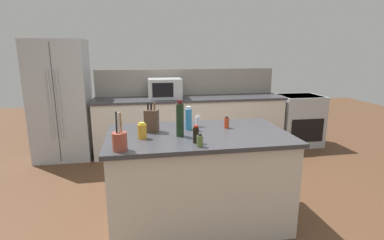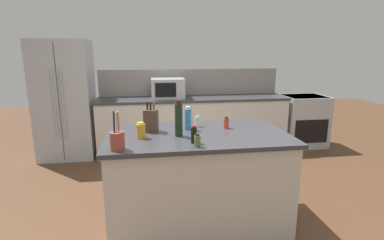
{
  "view_description": "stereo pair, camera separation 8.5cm",
  "coord_description": "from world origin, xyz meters",
  "px_view_note": "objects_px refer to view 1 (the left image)",
  "views": [
    {
      "loc": [
        -0.56,
        -2.76,
        1.74
      ],
      "look_at": [
        0.0,
        0.35,
        0.99
      ],
      "focal_mm": 28.0,
      "sensor_mm": 36.0,
      "label": 1
    },
    {
      "loc": [
        -0.47,
        -2.78,
        1.74
      ],
      "look_at": [
        0.0,
        0.35,
        0.99
      ],
      "focal_mm": 28.0,
      "sensor_mm": 36.0,
      "label": 2
    }
  ],
  "objects_px": {
    "knife_block": "(152,121)",
    "range_oven": "(298,120)",
    "salt_shaker": "(198,121)",
    "microwave": "(165,88)",
    "spice_jar_oregano": "(200,141)",
    "refrigerator": "(61,100)",
    "wine_bottle": "(180,119)",
    "spice_jar_paprika": "(227,123)",
    "dish_soap_bottle": "(189,119)",
    "utensil_crock": "(120,141)",
    "soy_sauce_bottle": "(196,135)",
    "honey_jar": "(142,131)"
  },
  "relations": [
    {
      "from": "knife_block",
      "to": "spice_jar_oregano",
      "type": "xyz_separation_m",
      "value": [
        0.37,
        -0.55,
        -0.06
      ]
    },
    {
      "from": "spice_jar_oregano",
      "to": "salt_shaker",
      "type": "bearing_deg",
      "value": 80.21
    },
    {
      "from": "range_oven",
      "to": "spice_jar_oregano",
      "type": "bearing_deg",
      "value": -132.62
    },
    {
      "from": "salt_shaker",
      "to": "microwave",
      "type": "bearing_deg",
      "value": 95.08
    },
    {
      "from": "spice_jar_paprika",
      "to": "range_oven",
      "type": "bearing_deg",
      "value": 45.7
    },
    {
      "from": "utensil_crock",
      "to": "wine_bottle",
      "type": "distance_m",
      "value": 0.63
    },
    {
      "from": "wine_bottle",
      "to": "dish_soap_bottle",
      "type": "bearing_deg",
      "value": 62.19
    },
    {
      "from": "wine_bottle",
      "to": "spice_jar_paprika",
      "type": "relative_size",
      "value": 2.85
    },
    {
      "from": "microwave",
      "to": "spice_jar_oregano",
      "type": "distance_m",
      "value": 2.62
    },
    {
      "from": "knife_block",
      "to": "wine_bottle",
      "type": "height_order",
      "value": "wine_bottle"
    },
    {
      "from": "wine_bottle",
      "to": "honey_jar",
      "type": "relative_size",
      "value": 2.32
    },
    {
      "from": "spice_jar_oregano",
      "to": "dish_soap_bottle",
      "type": "relative_size",
      "value": 0.47
    },
    {
      "from": "knife_block",
      "to": "honey_jar",
      "type": "bearing_deg",
      "value": -97.54
    },
    {
      "from": "range_oven",
      "to": "salt_shaker",
      "type": "bearing_deg",
      "value": -139.6
    },
    {
      "from": "utensil_crock",
      "to": "salt_shaker",
      "type": "xyz_separation_m",
      "value": [
        0.77,
        0.64,
        -0.03
      ]
    },
    {
      "from": "soy_sauce_bottle",
      "to": "honey_jar",
      "type": "distance_m",
      "value": 0.51
    },
    {
      "from": "wine_bottle",
      "to": "spice_jar_paprika",
      "type": "distance_m",
      "value": 0.57
    },
    {
      "from": "spice_jar_paprika",
      "to": "dish_soap_bottle",
      "type": "height_order",
      "value": "dish_soap_bottle"
    },
    {
      "from": "refrigerator",
      "to": "honey_jar",
      "type": "relative_size",
      "value": 12.66
    },
    {
      "from": "microwave",
      "to": "spice_jar_oregano",
      "type": "relative_size",
      "value": 4.77
    },
    {
      "from": "spice_jar_oregano",
      "to": "wine_bottle",
      "type": "bearing_deg",
      "value": 109.29
    },
    {
      "from": "utensil_crock",
      "to": "wine_bottle",
      "type": "relative_size",
      "value": 0.93
    },
    {
      "from": "knife_block",
      "to": "soy_sauce_bottle",
      "type": "bearing_deg",
      "value": -33.77
    },
    {
      "from": "refrigerator",
      "to": "knife_block",
      "type": "relative_size",
      "value": 6.52
    },
    {
      "from": "range_oven",
      "to": "dish_soap_bottle",
      "type": "xyz_separation_m",
      "value": [
        -2.41,
        -2.05,
        0.59
      ]
    },
    {
      "from": "dish_soap_bottle",
      "to": "knife_block",
      "type": "bearing_deg",
      "value": -177.5
    },
    {
      "from": "utensil_crock",
      "to": "spice_jar_paprika",
      "type": "relative_size",
      "value": 2.64
    },
    {
      "from": "honey_jar",
      "to": "utensil_crock",
      "type": "bearing_deg",
      "value": -120.4
    },
    {
      "from": "knife_block",
      "to": "range_oven",
      "type": "bearing_deg",
      "value": 53.16
    },
    {
      "from": "refrigerator",
      "to": "wine_bottle",
      "type": "relative_size",
      "value": 5.46
    },
    {
      "from": "salt_shaker",
      "to": "spice_jar_oregano",
      "type": "xyz_separation_m",
      "value": [
        -0.11,
        -0.66,
        -0.0
      ]
    },
    {
      "from": "knife_block",
      "to": "refrigerator",
      "type": "bearing_deg",
      "value": 138.9
    },
    {
      "from": "utensil_crock",
      "to": "knife_block",
      "type": "bearing_deg",
      "value": 62.11
    },
    {
      "from": "wine_bottle",
      "to": "honey_jar",
      "type": "height_order",
      "value": "wine_bottle"
    },
    {
      "from": "salt_shaker",
      "to": "dish_soap_bottle",
      "type": "bearing_deg",
      "value": -139.59
    },
    {
      "from": "spice_jar_oregano",
      "to": "dish_soap_bottle",
      "type": "xyz_separation_m",
      "value": [
        -0.0,
        0.57,
        0.06
      ]
    },
    {
      "from": "refrigerator",
      "to": "utensil_crock",
      "type": "relative_size",
      "value": 5.9
    },
    {
      "from": "microwave",
      "to": "salt_shaker",
      "type": "relative_size",
      "value": 4.45
    },
    {
      "from": "range_oven",
      "to": "microwave",
      "type": "xyz_separation_m",
      "value": [
        -2.46,
        0.0,
        0.64
      ]
    },
    {
      "from": "wine_bottle",
      "to": "spice_jar_paprika",
      "type": "height_order",
      "value": "wine_bottle"
    },
    {
      "from": "wine_bottle",
      "to": "soy_sauce_bottle",
      "type": "bearing_deg",
      "value": -64.9
    },
    {
      "from": "salt_shaker",
      "to": "soy_sauce_bottle",
      "type": "xyz_separation_m",
      "value": [
        -0.13,
        -0.55,
        0.02
      ]
    },
    {
      "from": "soy_sauce_bottle",
      "to": "dish_soap_bottle",
      "type": "xyz_separation_m",
      "value": [
        0.01,
        0.45,
        0.04
      ]
    },
    {
      "from": "microwave",
      "to": "wine_bottle",
      "type": "bearing_deg",
      "value": -91.54
    },
    {
      "from": "wine_bottle",
      "to": "refrigerator",
      "type": "bearing_deg",
      "value": 124.47
    },
    {
      "from": "range_oven",
      "to": "dish_soap_bottle",
      "type": "height_order",
      "value": "dish_soap_bottle"
    },
    {
      "from": "refrigerator",
      "to": "spice_jar_paprika",
      "type": "xyz_separation_m",
      "value": [
        2.11,
        -2.11,
        0.05
      ]
    },
    {
      "from": "refrigerator",
      "to": "honey_jar",
      "type": "distance_m",
      "value": 2.65
    },
    {
      "from": "utensil_crock",
      "to": "spice_jar_paprika",
      "type": "bearing_deg",
      "value": 27.03
    },
    {
      "from": "utensil_crock",
      "to": "soy_sauce_bottle",
      "type": "bearing_deg",
      "value": 8.18
    }
  ]
}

